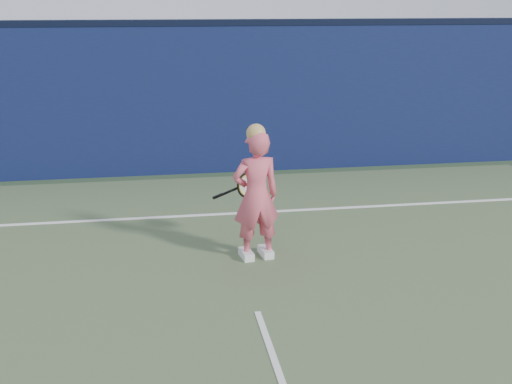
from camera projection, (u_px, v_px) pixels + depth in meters
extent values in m
plane|color=#284027|center=(277.00, 369.00, 5.28)|extent=(80.00, 80.00, 0.00)
cube|color=#0D1A3D|center=(206.00, 100.00, 11.06)|extent=(24.00, 0.40, 2.50)
cube|color=black|center=(204.00, 23.00, 10.69)|extent=(24.00, 0.42, 0.10)
imported|color=#DC5569|center=(256.00, 196.00, 7.35)|extent=(0.60, 0.44, 1.52)
sphere|color=tan|center=(256.00, 133.00, 7.14)|extent=(0.22, 0.22, 0.22)
cube|color=white|center=(266.00, 252.00, 7.59)|extent=(0.16, 0.29, 0.10)
cube|color=white|center=(246.00, 254.00, 7.52)|extent=(0.16, 0.29, 0.10)
torus|color=black|center=(248.00, 185.00, 7.77)|extent=(0.31, 0.21, 0.32)
torus|color=yellow|center=(248.00, 185.00, 7.77)|extent=(0.25, 0.16, 0.27)
cylinder|color=beige|center=(248.00, 185.00, 7.77)|extent=(0.24, 0.15, 0.26)
cylinder|color=black|center=(229.00, 192.00, 7.71)|extent=(0.29, 0.13, 0.11)
cylinder|color=black|center=(218.00, 196.00, 7.69)|extent=(0.14, 0.08, 0.07)
cube|color=white|center=(223.00, 214.00, 9.06)|extent=(11.00, 0.08, 0.01)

